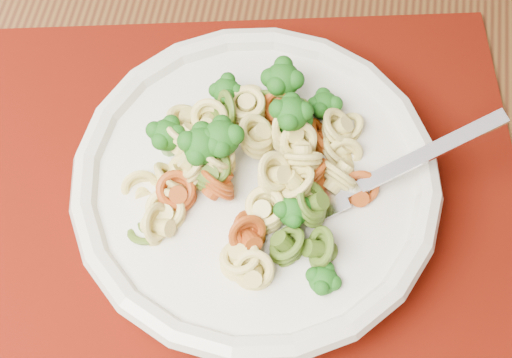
# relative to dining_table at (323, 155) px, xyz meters

# --- Properties ---
(dining_table) EXTENTS (1.52, 1.01, 0.77)m
(dining_table) POSITION_rel_dining_table_xyz_m (0.00, 0.00, 0.00)
(dining_table) COLOR #573718
(dining_table) RESTS_ON ground
(placemat) EXTENTS (0.49, 0.41, 0.00)m
(placemat) POSITION_rel_dining_table_xyz_m (-0.06, -0.10, 0.10)
(placemat) COLOR #4D0E03
(placemat) RESTS_ON dining_table
(pasta_bowl) EXTENTS (0.27, 0.27, 0.05)m
(pasta_bowl) POSITION_rel_dining_table_xyz_m (-0.05, -0.10, 0.13)
(pasta_bowl) COLOR silver
(pasta_bowl) RESTS_ON placemat
(pasta_broccoli_heap) EXTENTS (0.23, 0.23, 0.06)m
(pasta_broccoli_heap) POSITION_rel_dining_table_xyz_m (-0.05, -0.10, 0.15)
(pasta_broccoli_heap) COLOR #DBC56C
(pasta_broccoli_heap) RESTS_ON pasta_bowl
(fork) EXTENTS (0.17, 0.10, 0.08)m
(fork) POSITION_rel_dining_table_xyz_m (0.00, -0.12, 0.15)
(fork) COLOR silver
(fork) RESTS_ON pasta_bowl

